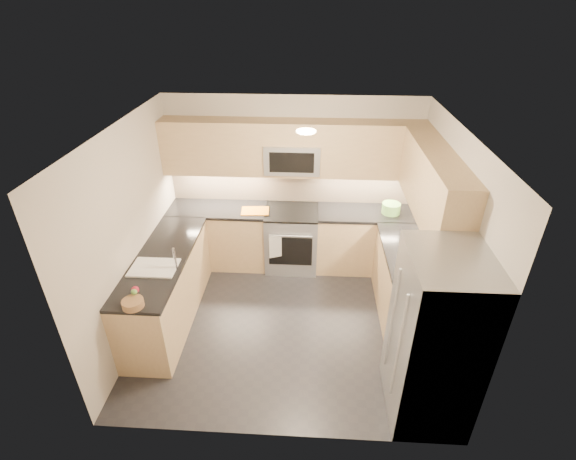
% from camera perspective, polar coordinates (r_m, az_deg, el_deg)
% --- Properties ---
extents(floor, '(3.60, 3.20, 0.00)m').
position_cam_1_polar(floor, '(5.50, -0.22, -12.28)').
color(floor, '#27262C').
rests_on(floor, ground).
extents(ceiling, '(3.60, 3.20, 0.02)m').
position_cam_1_polar(ceiling, '(4.24, -0.28, 13.54)').
color(ceiling, beige).
rests_on(ceiling, wall_back).
extents(wall_back, '(3.60, 0.02, 2.50)m').
position_cam_1_polar(wall_back, '(6.17, 0.68, 6.62)').
color(wall_back, '#BCB3A4').
rests_on(wall_back, floor).
extents(wall_front, '(3.60, 0.02, 2.50)m').
position_cam_1_polar(wall_front, '(3.49, -1.92, -14.78)').
color(wall_front, '#BCB3A4').
rests_on(wall_front, floor).
extents(wall_left, '(0.02, 3.20, 2.50)m').
position_cam_1_polar(wall_left, '(5.17, -20.58, -0.40)').
color(wall_left, '#BCB3A4').
rests_on(wall_left, floor).
extents(wall_right, '(0.02, 3.20, 2.50)m').
position_cam_1_polar(wall_right, '(4.99, 20.87, -1.62)').
color(wall_right, '#BCB3A4').
rests_on(wall_right, floor).
extents(base_cab_back_left, '(1.42, 0.60, 0.90)m').
position_cam_1_polar(base_cab_back_left, '(6.41, -9.27, -0.88)').
color(base_cab_back_left, tan).
rests_on(base_cab_back_left, floor).
extents(base_cab_back_right, '(1.42, 0.60, 0.90)m').
position_cam_1_polar(base_cab_back_right, '(6.33, 10.41, -1.47)').
color(base_cab_back_right, tan).
rests_on(base_cab_back_right, floor).
extents(base_cab_right, '(0.60, 1.70, 0.90)m').
position_cam_1_polar(base_cab_right, '(5.47, 15.93, -7.88)').
color(base_cab_right, tan).
rests_on(base_cab_right, floor).
extents(base_cab_peninsula, '(0.60, 2.00, 0.90)m').
position_cam_1_polar(base_cab_peninsula, '(5.49, -16.19, -7.72)').
color(base_cab_peninsula, tan).
rests_on(base_cab_peninsula, floor).
extents(countertop_back_left, '(1.42, 0.63, 0.04)m').
position_cam_1_polar(countertop_back_left, '(6.19, -9.62, 2.85)').
color(countertop_back_left, black).
rests_on(countertop_back_left, base_cab_back_left).
extents(countertop_back_right, '(1.42, 0.63, 0.04)m').
position_cam_1_polar(countertop_back_right, '(6.10, 10.82, 2.30)').
color(countertop_back_right, black).
rests_on(countertop_back_right, base_cab_back_right).
extents(countertop_right, '(0.63, 1.70, 0.04)m').
position_cam_1_polar(countertop_right, '(5.20, 16.64, -3.78)').
color(countertop_right, black).
rests_on(countertop_right, base_cab_right).
extents(countertop_peninsula, '(0.63, 2.00, 0.04)m').
position_cam_1_polar(countertop_peninsula, '(5.23, -16.91, -3.63)').
color(countertop_peninsula, black).
rests_on(countertop_peninsula, base_cab_peninsula).
extents(upper_cab_back, '(3.60, 0.35, 0.75)m').
position_cam_1_polar(upper_cab_back, '(5.80, 0.63, 11.15)').
color(upper_cab_back, tan).
rests_on(upper_cab_back, wall_back).
extents(upper_cab_right, '(0.35, 1.95, 0.75)m').
position_cam_1_polar(upper_cab_right, '(4.92, 19.31, 5.83)').
color(upper_cab_right, tan).
rests_on(upper_cab_right, wall_right).
extents(backsplash_back, '(3.60, 0.01, 0.51)m').
position_cam_1_polar(backsplash_back, '(6.19, 0.67, 6.14)').
color(backsplash_back, tan).
rests_on(backsplash_back, wall_back).
extents(backsplash_right, '(0.01, 2.30, 0.51)m').
position_cam_1_polar(backsplash_right, '(5.39, 19.50, 0.39)').
color(backsplash_right, tan).
rests_on(backsplash_right, wall_right).
extents(gas_range, '(0.76, 0.65, 0.91)m').
position_cam_1_polar(gas_range, '(6.25, 0.49, -1.27)').
color(gas_range, '#A2A3A9').
rests_on(gas_range, floor).
extents(range_cooktop, '(0.76, 0.65, 0.03)m').
position_cam_1_polar(range_cooktop, '(6.03, 0.51, 2.47)').
color(range_cooktop, black).
rests_on(range_cooktop, gas_range).
extents(oven_door_glass, '(0.62, 0.02, 0.45)m').
position_cam_1_polar(oven_door_glass, '(5.98, 0.33, -2.96)').
color(oven_door_glass, black).
rests_on(oven_door_glass, gas_range).
extents(oven_handle, '(0.60, 0.02, 0.02)m').
position_cam_1_polar(oven_handle, '(5.82, 0.33, -0.83)').
color(oven_handle, '#B2B5BA').
rests_on(oven_handle, gas_range).
extents(microwave, '(0.76, 0.40, 0.40)m').
position_cam_1_polar(microwave, '(5.82, 0.61, 9.90)').
color(microwave, '#A5A8AD').
rests_on(microwave, upper_cab_back).
extents(microwave_door, '(0.60, 0.01, 0.28)m').
position_cam_1_polar(microwave_door, '(5.63, 0.50, 9.19)').
color(microwave_door, black).
rests_on(microwave_door, microwave).
extents(refrigerator, '(0.70, 0.90, 1.80)m').
position_cam_1_polar(refrigerator, '(4.21, 19.42, -13.85)').
color(refrigerator, '#93969A').
rests_on(refrigerator, floor).
extents(fridge_handle_left, '(0.02, 0.02, 1.20)m').
position_cam_1_polar(fridge_handle_left, '(3.97, 14.86, -15.28)').
color(fridge_handle_left, '#B2B5BA').
rests_on(fridge_handle_left, refrigerator).
extents(fridge_handle_right, '(0.02, 0.02, 1.20)m').
position_cam_1_polar(fridge_handle_right, '(4.22, 14.03, -11.82)').
color(fridge_handle_right, '#B2B5BA').
rests_on(fridge_handle_right, refrigerator).
extents(sink_basin, '(0.52, 0.38, 0.16)m').
position_cam_1_polar(sink_basin, '(5.06, -17.72, -5.56)').
color(sink_basin, white).
rests_on(sink_basin, base_cab_peninsula).
extents(faucet, '(0.03, 0.03, 0.28)m').
position_cam_1_polar(faucet, '(4.86, -15.21, -3.83)').
color(faucet, silver).
rests_on(faucet, countertop_peninsula).
extents(utensil_bowl, '(0.29, 0.29, 0.15)m').
position_cam_1_polar(utensil_bowl, '(6.09, 13.91, 2.91)').
color(utensil_bowl, '#6CB04B').
rests_on(utensil_bowl, countertop_back_right).
extents(cutting_board, '(0.41, 0.30, 0.01)m').
position_cam_1_polar(cutting_board, '(6.01, -4.51, 2.61)').
color(cutting_board, orange).
rests_on(cutting_board, countertop_back_left).
extents(fruit_basket, '(0.28, 0.28, 0.08)m').
position_cam_1_polar(fruit_basket, '(4.51, -20.44, -9.40)').
color(fruit_basket, '#9D7249').
rests_on(fruit_basket, countertop_peninsula).
extents(fruit_apple, '(0.08, 0.08, 0.08)m').
position_cam_1_polar(fruit_apple, '(4.56, -20.17, -7.70)').
color(fruit_apple, '#AA1329').
rests_on(fruit_apple, fruit_basket).
extents(fruit_pear, '(0.06, 0.06, 0.06)m').
position_cam_1_polar(fruit_pear, '(4.53, -20.29, -7.92)').
color(fruit_pear, '#639E43').
rests_on(fruit_pear, fruit_basket).
extents(dish_towel_check, '(0.18, 0.08, 0.35)m').
position_cam_1_polar(dish_towel_check, '(5.90, -1.76, -2.29)').
color(dish_towel_check, silver).
rests_on(dish_towel_check, oven_handle).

